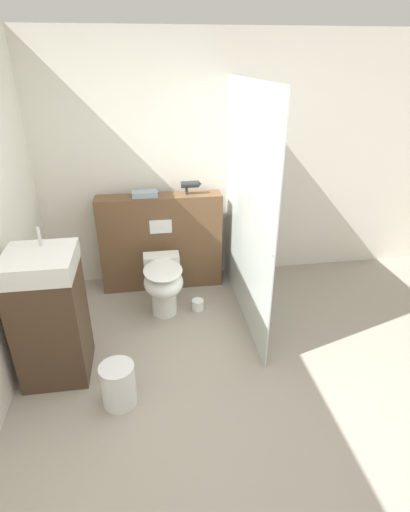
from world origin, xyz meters
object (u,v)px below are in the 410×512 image
(sink_vanity, at_px, (50,316))
(toilet, at_px, (163,283))
(waste_bin, at_px, (118,385))
(hair_drier, at_px, (191,185))

(sink_vanity, bearing_deg, toilet, 37.16)
(toilet, xyz_separation_m, waste_bin, (-0.39, -1.07, -0.18))
(toilet, height_order, hair_drier, hair_drier)
(sink_vanity, relative_size, waste_bin, 3.57)
(toilet, bearing_deg, sink_vanity, -142.84)
(waste_bin, bearing_deg, sink_vanity, 139.68)
(hair_drier, bearing_deg, toilet, -120.91)
(hair_drier, bearing_deg, waste_bin, -113.98)
(toilet, height_order, sink_vanity, sink_vanity)
(sink_vanity, xyz_separation_m, waste_bin, (0.48, -0.41, -0.36))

